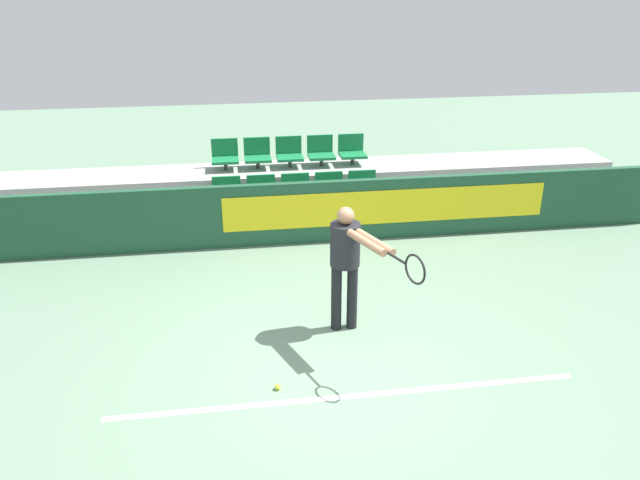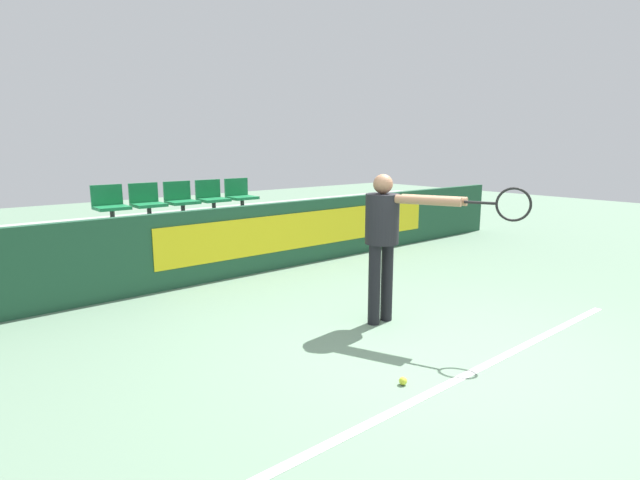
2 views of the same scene
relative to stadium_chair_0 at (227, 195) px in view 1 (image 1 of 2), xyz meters
The scene contains 17 objects.
ground_plane 4.45m from the stadium_chair_0, 74.54° to the right, with size 30.00×30.00×0.00m, color slate.
court_baseline 4.99m from the stadium_chair_0, 76.26° to the right, with size 5.03×0.08×0.01m.
barrier_wall 1.43m from the stadium_chair_0, 31.24° to the right, with size 12.58×0.14×1.03m.
bleacher_tier_front 1.26m from the stadium_chair_0, ahead, with size 12.18×1.06×0.38m.
bleacher_tier_middle 1.52m from the stadium_chair_0, 38.65° to the left, with size 12.18×1.06×0.76m.
stadium_chair_0 is the anchor object (origin of this frame).
stadium_chair_1 0.59m from the stadium_chair_0, ahead, with size 0.48×0.45×0.53m.
stadium_chair_2 1.18m from the stadium_chair_0, ahead, with size 0.48×0.45×0.53m.
stadium_chair_3 1.76m from the stadium_chair_0, ahead, with size 0.48×0.45×0.53m.
stadium_chair_4 2.35m from the stadium_chair_0, ahead, with size 0.48×0.45×0.53m.
stadium_chair_5 1.13m from the stadium_chair_0, 90.00° to the left, with size 0.48×0.45×0.53m.
stadium_chair_6 1.27m from the stadium_chair_0, 61.10° to the left, with size 0.48×0.45×0.53m.
stadium_chair_7 1.63m from the stadium_chair_0, 42.17° to the left, with size 0.48×0.45×0.53m.
stadium_chair_8 2.09m from the stadium_chair_0, 31.12° to the left, with size 0.48×0.45×0.53m.
stadium_chair_9 2.61m from the stadium_chair_0, 24.36° to the left, with size 0.48×0.45×0.53m.
tennis_player 3.80m from the stadium_chair_0, 68.08° to the right, with size 0.74×1.53×1.61m.
tennis_ball 4.63m from the stadium_chair_0, 84.29° to the right, with size 0.07×0.07×0.07m.
Camera 1 is at (-1.07, -5.80, 4.17)m, focal length 35.00 mm.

